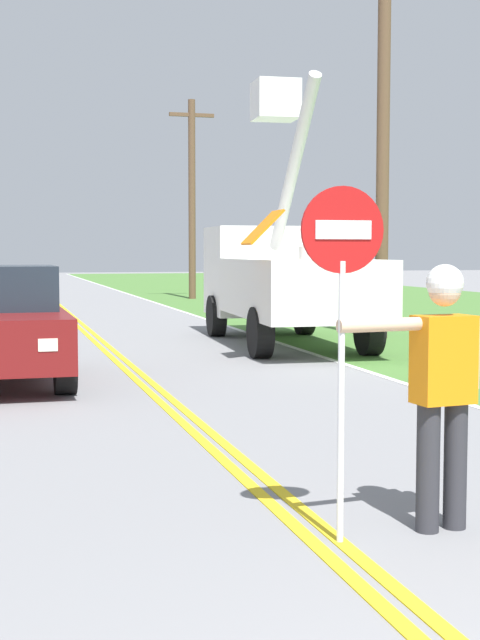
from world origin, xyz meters
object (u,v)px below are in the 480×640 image
Objects in this scene: stop_sign_paddle at (342,283)px; utility_pole_near at (383,140)px; flagger_worker at (442,379)px; utility_bucket_truck at (280,275)px; oncoming_sedan_nearest at (0,326)px; utility_pole_mid at (192,195)px.

utility_pole_near is (6.01, 12.88, 2.61)m from stop_sign_paddle.
flagger_worker is at bearing -112.29° from utility_pole_near.
utility_bucket_truck is at bearing 74.10° from stop_sign_paddle.
utility_bucket_truck is 7.21m from oncoming_sedan_nearest.
utility_pole_near is 1.05× the size of utility_pole_mid.
stop_sign_paddle is 12.98m from utility_bucket_truck.
oncoming_sedan_nearest is at bearing -142.07° from utility_bucket_truck.
stop_sign_paddle is at bearing -115.01° from utility_pole_near.
oncoming_sedan_nearest is at bearing -149.34° from utility_pole_near.
utility_pole_mid is (4.68, 29.94, 3.08)m from flagger_worker.
utility_pole_near reaches higher than stop_sign_paddle.
utility_pole_near reaches higher than flagger_worker.
flagger_worker is 0.44× the size of oncoming_sedan_nearest.
utility_bucket_truck reaches higher than flagger_worker.
utility_pole_near reaches higher than utility_pole_mid.
flagger_worker is 0.26× the size of utility_bucket_truck.
utility_pole_near is (8.12, 4.82, 3.49)m from oncoming_sedan_nearest.
utility_pole_near is (5.24, 12.79, 3.28)m from flagger_worker.
utility_bucket_truck is at bearing 37.93° from oncoming_sedan_nearest.
stop_sign_paddle is (-0.76, -0.08, 0.66)m from flagger_worker.
oncoming_sedan_nearest is at bearing 109.85° from flagger_worker.
flagger_worker is at bearing -70.15° from oncoming_sedan_nearest.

